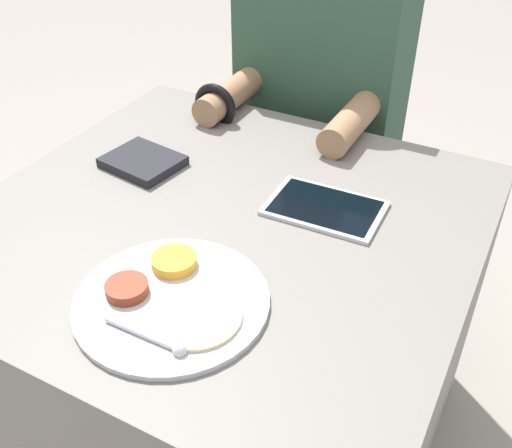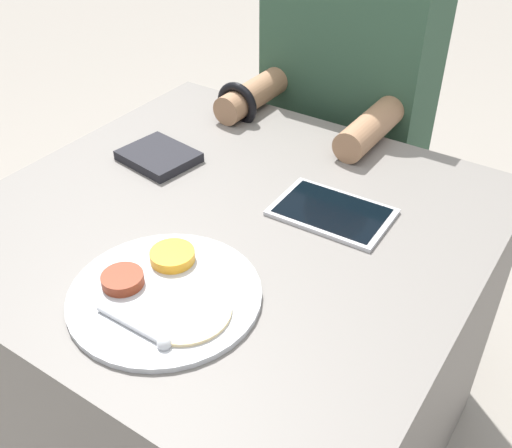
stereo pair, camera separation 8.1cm
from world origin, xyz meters
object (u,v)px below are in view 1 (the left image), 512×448
(person_diner, at_px, (316,144))
(thali_tray, at_px, (171,299))
(tablet_device, at_px, (325,208))
(red_notebook, at_px, (143,162))

(person_diner, bearing_deg, thali_tray, -82.66)
(thali_tray, xyz_separation_m, person_diner, (-0.11, 0.84, -0.16))
(tablet_device, height_order, person_diner, person_diner)
(thali_tray, xyz_separation_m, red_notebook, (-0.29, 0.32, 0.00))
(thali_tray, height_order, person_diner, person_diner)
(tablet_device, bearing_deg, red_notebook, -175.95)
(person_diner, bearing_deg, red_notebook, -108.81)
(thali_tray, height_order, red_notebook, thali_tray)
(thali_tray, distance_m, person_diner, 0.87)
(red_notebook, distance_m, person_diner, 0.58)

